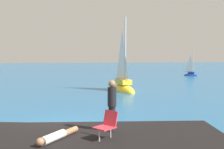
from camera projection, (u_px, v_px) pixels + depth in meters
The scene contains 9 objects.
ground_plane at pixel (67, 128), 11.29m from camera, with size 160.00×160.00×0.00m, color #236093.
shore_ledge at pixel (96, 148), 8.06m from camera, with size 7.89×4.08×0.56m, color black.
boulder_seaward at pixel (1, 136), 10.28m from camera, with size 1.38×1.10×0.76m, color black.
boulder_inland at pixel (99, 136), 10.23m from camera, with size 1.13×0.91×0.62m, color black.
sailboat_near at pixel (123, 87), 22.31m from camera, with size 2.02×3.56×6.43m.
sailboat_far at pixel (191, 74), 37.64m from camera, with size 1.98×1.59×3.67m.
person_sunbather at pixel (56, 136), 7.93m from camera, with size 1.10×1.53×0.25m.
person_standing at pixel (112, 104), 8.79m from camera, with size 0.28×0.28×1.62m.
beach_chair at pixel (107, 124), 8.03m from camera, with size 0.76×0.75×0.80m.
Camera 1 is at (0.57, -11.23, 3.02)m, focal length 44.82 mm.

